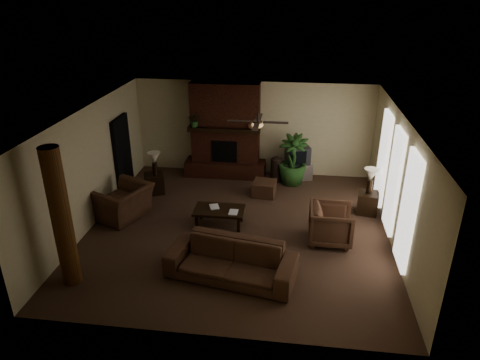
# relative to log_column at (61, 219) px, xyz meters

# --- Properties ---
(room_shell) EXTENTS (7.00, 7.00, 7.00)m
(room_shell) POSITION_rel_log_column_xyz_m (2.95, 2.40, 0.00)
(room_shell) COLOR #4D3426
(room_shell) RESTS_ON ground
(fireplace) EXTENTS (2.40, 0.70, 2.80)m
(fireplace) POSITION_rel_log_column_xyz_m (2.15, 5.62, -0.24)
(fireplace) COLOR #4C2114
(fireplace) RESTS_ON ground
(windows) EXTENTS (0.08, 3.65, 2.35)m
(windows) POSITION_rel_log_column_xyz_m (6.40, 2.60, -0.05)
(windows) COLOR white
(windows) RESTS_ON ground
(log_column) EXTENTS (0.36, 0.36, 2.80)m
(log_column) POSITION_rel_log_column_xyz_m (0.00, 0.00, 0.00)
(log_column) COLOR #593416
(log_column) RESTS_ON ground
(doorway) EXTENTS (0.10, 1.00, 2.10)m
(doorway) POSITION_rel_log_column_xyz_m (-0.49, 4.20, -0.35)
(doorway) COLOR black
(doorway) RESTS_ON ground
(ceiling_fan) EXTENTS (1.35, 1.35, 0.37)m
(ceiling_fan) POSITION_rel_log_column_xyz_m (3.35, 2.70, 1.13)
(ceiling_fan) COLOR black
(ceiling_fan) RESTS_ON ceiling
(sofa) EXTENTS (2.62, 1.19, 0.99)m
(sofa) POSITION_rel_log_column_xyz_m (3.06, 0.55, -0.91)
(sofa) COLOR #4D3121
(sofa) RESTS_ON ground
(armchair_left) EXTENTS (1.25, 1.48, 1.10)m
(armchair_left) POSITION_rel_log_column_xyz_m (0.04, 2.64, -0.85)
(armchair_left) COLOR #4D3121
(armchair_left) RESTS_ON ground
(armchair_right) EXTENTS (0.88, 0.94, 0.96)m
(armchair_right) POSITION_rel_log_column_xyz_m (5.08, 2.13, -0.92)
(armchair_right) COLOR #4D3121
(armchair_right) RESTS_ON ground
(coffee_table) EXTENTS (1.20, 0.70, 0.43)m
(coffee_table) POSITION_rel_log_column_xyz_m (2.48, 2.53, -1.03)
(coffee_table) COLOR black
(coffee_table) RESTS_ON ground
(ottoman) EXTENTS (0.66, 0.66, 0.40)m
(ottoman) POSITION_rel_log_column_xyz_m (3.43, 4.31, -1.20)
(ottoman) COLOR #4D3121
(ottoman) RESTS_ON ground
(tv_stand) EXTENTS (0.97, 0.75, 0.50)m
(tv_stand) POSITION_rel_log_column_xyz_m (4.29, 5.55, -1.15)
(tv_stand) COLOR silver
(tv_stand) RESTS_ON ground
(tv) EXTENTS (0.77, 0.70, 0.52)m
(tv) POSITION_rel_log_column_xyz_m (4.30, 5.54, -0.64)
(tv) COLOR #333335
(tv) RESTS_ON tv_stand
(floor_vase) EXTENTS (0.34, 0.34, 0.77)m
(floor_vase) POSITION_rel_log_column_xyz_m (3.70, 5.31, -0.97)
(floor_vase) COLOR black
(floor_vase) RESTS_ON ground
(floor_plant) EXTENTS (1.14, 1.62, 0.82)m
(floor_plant) POSITION_rel_log_column_xyz_m (4.16, 5.20, -0.99)
(floor_plant) COLOR #295321
(floor_plant) RESTS_ON ground
(side_table_left) EXTENTS (0.66, 0.66, 0.55)m
(side_table_left) POSITION_rel_log_column_xyz_m (0.38, 4.09, -1.12)
(side_table_left) COLOR black
(side_table_left) RESTS_ON ground
(lamp_left) EXTENTS (0.42, 0.42, 0.65)m
(lamp_left) POSITION_rel_log_column_xyz_m (0.44, 4.07, -0.40)
(lamp_left) COLOR black
(lamp_left) RESTS_ON side_table_left
(side_table_right) EXTENTS (0.58, 0.58, 0.55)m
(side_table_right) POSITION_rel_log_column_xyz_m (6.10, 3.64, -1.12)
(side_table_right) COLOR black
(side_table_right) RESTS_ON ground
(lamp_right) EXTENTS (0.43, 0.43, 0.65)m
(lamp_right) POSITION_rel_log_column_xyz_m (6.10, 3.65, -0.40)
(lamp_right) COLOR black
(lamp_right) RESTS_ON side_table_right
(mantel_plant) EXTENTS (0.46, 0.49, 0.33)m
(mantel_plant) POSITION_rel_log_column_xyz_m (1.31, 5.35, 0.32)
(mantel_plant) COLOR #295321
(mantel_plant) RESTS_ON fireplace
(mantel_vase) EXTENTS (0.23, 0.24, 0.22)m
(mantel_vase) POSITION_rel_log_column_xyz_m (2.95, 5.39, 0.27)
(mantel_vase) COLOR #975F3C
(mantel_vase) RESTS_ON fireplace
(book_a) EXTENTS (0.21, 0.10, 0.29)m
(book_a) POSITION_rel_log_column_xyz_m (2.25, 2.57, -0.83)
(book_a) COLOR #999999
(book_a) RESTS_ON coffee_table
(book_b) EXTENTS (0.21, 0.03, 0.29)m
(book_b) POSITION_rel_log_column_xyz_m (2.74, 2.40, -0.82)
(book_b) COLOR #999999
(book_b) RESTS_ON coffee_table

